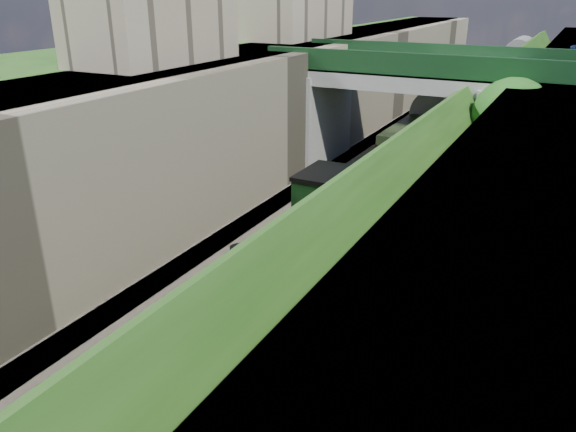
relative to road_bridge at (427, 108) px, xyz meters
The scene contains 14 objects.
trackbed 5.72m from the road_bridge, 103.28° to the right, with size 10.00×90.00×0.20m, color #473F38.
retaining_wall 7.61m from the road_bridge, 148.17° to the right, with size 1.00×90.00×7.00m, color #756B56.
street_plateau_left 10.73m from the road_bridge, 158.09° to the right, with size 6.00×90.00×7.00m, color #262628.
embankment_slope 7.47m from the road_bridge, 56.27° to the right, with size 4.54×90.00×6.42m.
track_left 6.27m from the road_bridge, 126.35° to the right, with size 2.50×90.00×0.20m.
track_right 5.54m from the road_bridge, 86.34° to the right, with size 2.50×90.00×0.20m.
road_bridge is the anchor object (origin of this frame).
building_near 15.27m from the road_bridge, 136.24° to the right, with size 4.00×8.00×4.00m, color gray.
tree 6.43m from the road_bridge, 39.16° to the right, with size 3.60×3.80×6.60m.
locomotive 16.29m from the road_bridge, 89.09° to the right, with size 3.10×10.22×3.83m.
tender 9.12m from the road_bridge, 88.33° to the right, with size 2.70×6.00×3.05m.
coach_front 4.33m from the road_bridge, 86.17° to the left, with size 2.90×18.00×3.70m.
coach_middle 22.71m from the road_bridge, 89.35° to the left, with size 2.90×18.00×3.70m.
coach_rear 41.47m from the road_bridge, 89.65° to the left, with size 2.90×18.00×3.70m.
Camera 1 is at (8.43, -7.16, 10.20)m, focal length 35.00 mm.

